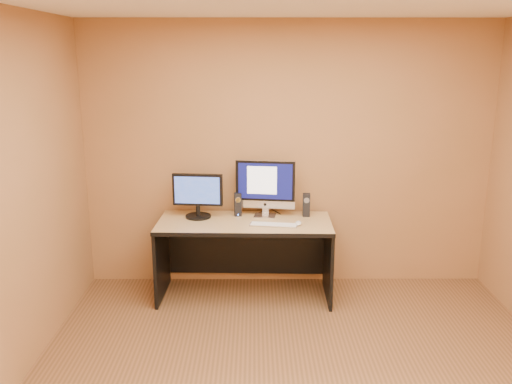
% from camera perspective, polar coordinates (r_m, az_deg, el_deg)
% --- Properties ---
extents(walls, '(4.00, 4.00, 2.60)m').
position_cam_1_polar(walls, '(3.40, 5.42, -2.43)').
color(walls, '#9F6A40').
rests_on(walls, ground).
extents(desk, '(1.64, 0.76, 0.75)m').
position_cam_1_polar(desk, '(5.20, -1.20, -7.08)').
color(desk, tan).
rests_on(desk, ground).
extents(imac, '(0.60, 0.29, 0.56)m').
position_cam_1_polar(imac, '(5.17, 0.96, 0.41)').
color(imac, '#BABABE').
rests_on(imac, desk).
extents(second_monitor, '(0.51, 0.29, 0.43)m').
position_cam_1_polar(second_monitor, '(5.18, -6.15, -0.41)').
color(second_monitor, black).
rests_on(second_monitor, desk).
extents(speaker_left, '(0.08, 0.08, 0.22)m').
position_cam_1_polar(speaker_left, '(5.24, -1.92, -1.32)').
color(speaker_left, black).
rests_on(speaker_left, desk).
extents(speaker_right, '(0.07, 0.08, 0.22)m').
position_cam_1_polar(speaker_right, '(5.24, 5.32, -1.37)').
color(speaker_right, black).
rests_on(speaker_right, desk).
extents(keyboard, '(0.45, 0.18, 0.02)m').
position_cam_1_polar(keyboard, '(4.96, 1.88, -3.47)').
color(keyboard, silver).
rests_on(keyboard, desk).
extents(mouse, '(0.07, 0.11, 0.04)m').
position_cam_1_polar(mouse, '(4.99, 4.48, -3.28)').
color(mouse, silver).
rests_on(mouse, desk).
extents(cable_a, '(0.10, 0.20, 0.01)m').
position_cam_1_polar(cable_a, '(5.39, 2.03, -2.03)').
color(cable_a, black).
rests_on(cable_a, desk).
extents(cable_b, '(0.12, 0.15, 0.01)m').
position_cam_1_polar(cable_b, '(5.40, 0.76, -2.00)').
color(cable_b, black).
rests_on(cable_b, desk).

